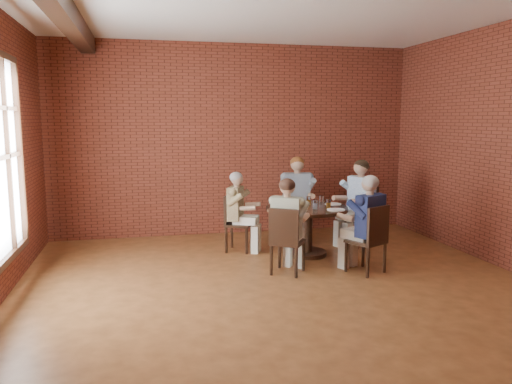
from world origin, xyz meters
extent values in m
plane|color=#9F5F31|center=(0.00, 0.00, 0.00)|extent=(7.00, 7.00, 0.00)
plane|color=brown|center=(0.00, 3.50, 1.70)|extent=(7.00, 0.00, 7.00)
cube|color=black|center=(-3.17, 0.40, 0.51)|extent=(0.10, 2.16, 0.08)
cube|color=black|center=(-3.17, 1.44, 1.65)|extent=(0.10, 0.08, 2.20)
cylinder|color=black|center=(0.78, 1.73, 0.03)|extent=(0.62, 0.62, 0.06)
cylinder|color=black|center=(0.78, 1.73, 0.35)|extent=(0.18, 0.18, 0.64)
cylinder|color=#392014|center=(0.78, 1.73, 0.72)|extent=(1.24, 1.24, 0.05)
cube|color=black|center=(1.81, 2.15, 0.43)|extent=(0.60, 0.60, 0.04)
cube|color=black|center=(2.01, 2.23, 0.72)|extent=(0.21, 0.45, 0.53)
cylinder|color=black|center=(1.55, 2.26, 0.21)|extent=(0.04, 0.04, 0.41)
cylinder|color=black|center=(1.70, 1.89, 0.21)|extent=(0.04, 0.04, 0.41)
cylinder|color=black|center=(1.92, 2.41, 0.21)|extent=(0.04, 0.04, 0.41)
cylinder|color=black|center=(2.08, 2.04, 0.21)|extent=(0.04, 0.04, 0.41)
cube|color=black|center=(0.97, 2.81, 0.43)|extent=(0.54, 0.54, 0.04)
cube|color=black|center=(1.00, 3.02, 0.72)|extent=(0.47, 0.12, 0.54)
cylinder|color=black|center=(0.73, 2.64, 0.21)|extent=(0.04, 0.04, 0.41)
cylinder|color=black|center=(1.13, 2.57, 0.21)|extent=(0.04, 0.04, 0.41)
cylinder|color=black|center=(0.80, 3.05, 0.21)|extent=(0.04, 0.04, 0.41)
cylinder|color=black|center=(1.20, 2.98, 0.21)|extent=(0.04, 0.04, 0.41)
cube|color=black|center=(-0.18, 2.19, 0.43)|extent=(0.52, 0.52, 0.04)
cube|color=black|center=(-0.34, 2.27, 0.67)|extent=(0.20, 0.37, 0.44)
cylinder|color=black|center=(-0.11, 1.97, 0.21)|extent=(0.04, 0.04, 0.41)
cylinder|color=black|center=(0.03, 2.27, 0.21)|extent=(0.04, 0.04, 0.41)
cylinder|color=black|center=(-0.40, 2.12, 0.21)|extent=(0.04, 0.04, 0.41)
cylinder|color=black|center=(-0.26, 2.41, 0.21)|extent=(0.04, 0.04, 0.41)
cube|color=black|center=(0.24, 0.92, 0.43)|extent=(0.57, 0.57, 0.04)
cube|color=black|center=(0.14, 0.77, 0.68)|extent=(0.36, 0.26, 0.47)
cylinder|color=black|center=(0.48, 0.97, 0.21)|extent=(0.04, 0.04, 0.41)
cylinder|color=black|center=(0.19, 1.17, 0.21)|extent=(0.04, 0.04, 0.41)
cylinder|color=black|center=(0.29, 0.68, 0.21)|extent=(0.04, 0.04, 0.41)
cylinder|color=black|center=(0.00, 0.88, 0.21)|extent=(0.04, 0.04, 0.41)
cube|color=black|center=(1.29, 0.73, 0.43)|extent=(0.57, 0.57, 0.04)
cube|color=black|center=(1.38, 0.55, 0.69)|extent=(0.40, 0.23, 0.49)
cylinder|color=black|center=(1.37, 0.97, 0.21)|extent=(0.04, 0.04, 0.41)
cylinder|color=black|center=(1.04, 0.81, 0.21)|extent=(0.04, 0.04, 0.41)
cylinder|color=black|center=(1.53, 0.64, 0.21)|extent=(0.04, 0.04, 0.41)
cylinder|color=black|center=(1.21, 0.48, 0.21)|extent=(0.04, 0.04, 0.41)
cylinder|color=white|center=(1.25, 1.85, 0.76)|extent=(0.26, 0.26, 0.01)
cylinder|color=white|center=(0.63, 2.19, 0.76)|extent=(0.26, 0.26, 0.01)
cylinder|color=white|center=(0.39, 1.72, 0.76)|extent=(0.26, 0.26, 0.01)
cylinder|color=white|center=(1.11, 1.38, 0.76)|extent=(0.26, 0.26, 0.01)
cylinder|color=white|center=(1.07, 1.87, 0.82)|extent=(0.07, 0.07, 0.14)
cylinder|color=white|center=(0.86, 1.88, 0.82)|extent=(0.07, 0.07, 0.14)
cylinder|color=white|center=(0.52, 2.06, 0.82)|extent=(0.07, 0.07, 0.14)
cylinder|color=white|center=(0.67, 1.79, 0.82)|extent=(0.07, 0.07, 0.14)
cylinder|color=white|center=(0.58, 1.61, 0.82)|extent=(0.07, 0.07, 0.14)
cylinder|color=white|center=(0.61, 1.42, 0.82)|extent=(0.07, 0.07, 0.14)
cylinder|color=white|center=(0.84, 1.53, 0.82)|extent=(0.07, 0.07, 0.14)
cylinder|color=white|center=(1.06, 1.55, 0.82)|extent=(0.07, 0.07, 0.14)
cube|color=black|center=(1.05, 1.39, 0.75)|extent=(0.12, 0.15, 0.01)
camera|label=1|loc=(-1.63, -5.38, 2.08)|focal=35.00mm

